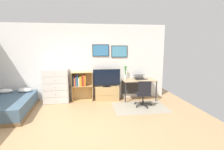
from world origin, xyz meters
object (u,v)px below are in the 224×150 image
bamboo_vase (125,72)px  computer_mouse (147,79)px  tv_stand (107,93)px  office_chair (144,93)px  laptop (140,77)px  wine_glass (131,76)px  television (107,78)px  bookshelf (81,84)px  desk (138,83)px  bed (7,106)px  dresser (56,86)px

bamboo_vase → computer_mouse: bearing=-14.7°
tv_stand → office_chair: size_ratio=0.97×
laptop → wine_glass: wine_glass is taller
television → computer_mouse: 1.46m
bookshelf → laptop: bookshelf is taller
computer_mouse → bamboo_vase: (-0.75, 0.20, 0.24)m
bookshelf → desk: size_ratio=0.89×
laptop → wine_glass: size_ratio=2.27×
bed → tv_stand: (3.04, 0.81, 0.03)m
dresser → office_chair: size_ratio=1.37×
dresser → bookshelf: bearing=4.3°
dresser → computer_mouse: size_ratio=11.33×
laptop → wine_glass: (-0.35, -0.15, 0.07)m
bed → laptop: size_ratio=5.04×
bed → television: (3.04, 0.79, 0.59)m
dresser → bookshelf: 0.83m
bookshelf → bed: bearing=-157.9°
dresser → computer_mouse: 3.21m
bed → wine_glass: 4.02m
bookshelf → television: (0.92, -0.07, 0.20)m
tv_stand → office_chair: bearing=-40.1°
bamboo_vase → wine_glass: (0.16, -0.23, -0.12)m
bookshelf → office_chair: bearing=-25.5°
office_chair → tv_stand: bearing=145.3°
dresser → office_chair: bearing=-17.5°
tv_stand → desk: desk is taller
dresser → bamboo_vase: (2.46, 0.10, 0.40)m
computer_mouse → wine_glass: size_ratio=0.58×
dresser → desk: 2.91m
bed → bamboo_vase: 3.93m
bookshelf → laptop: 2.15m
desk → laptop: (0.06, 0.04, 0.19)m
tv_stand → desk: (1.15, -0.04, 0.36)m
office_chair → laptop: laptop is taller
office_chair → laptop: 0.99m
dresser → office_chair: 2.97m
dresser → wine_glass: bearing=-2.7°
office_chair → computer_mouse: bearing=69.9°
bookshelf → office_chair: bookshelf is taller
bed → computer_mouse: bearing=7.5°
bed → office_chair: size_ratio=2.39×
office_chair → bamboo_vase: bamboo_vase is taller
bed → tv_stand: size_ratio=2.45×
bamboo_vase → dresser: bearing=-177.6°
office_chair → bed: bearing=-176.0°
laptop → tv_stand: bearing=178.9°
bookshelf → bamboo_vase: bamboo_vase is taller
bed → dresser: size_ratio=1.75×
laptop → desk: bearing=-146.7°
bed → desk: (4.19, 0.77, 0.39)m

